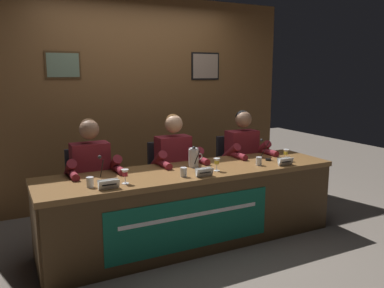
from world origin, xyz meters
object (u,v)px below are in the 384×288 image
at_px(microphone_left, 103,173).
at_px(water_cup_center, 184,173).
at_px(juice_glass_left, 125,174).
at_px(juice_glass_right, 286,153).
at_px(panelist_left, 93,173).
at_px(nameplate_right, 285,161).
at_px(microphone_right, 266,153).
at_px(chair_left, 89,195).
at_px(water_pitcher_central, 194,158).
at_px(panelist_right, 246,155).
at_px(chair_center, 169,184).
at_px(panelist_center, 176,163).
at_px(nameplate_left, 109,184).
at_px(water_cup_left, 90,183).
at_px(conference_table, 197,196).
at_px(water_cup_right, 259,162).
at_px(microphone_center, 198,162).
at_px(nameplate_center, 204,172).
at_px(juice_glass_center, 217,162).
at_px(chair_right, 236,175).

bearing_deg(microphone_left, water_cup_center, -14.18).
height_order(juice_glass_left, juice_glass_right, same).
height_order(panelist_left, juice_glass_right, panelist_left).
bearing_deg(juice_glass_right, nameplate_right, -131.14).
xyz_separation_m(microphone_left, microphone_right, (1.78, 0.04, 0.00)).
distance_m(chair_left, water_pitcher_central, 1.13).
bearing_deg(panelist_right, panelist_left, 180.00).
relative_size(chair_center, panelist_center, 0.73).
relative_size(chair_center, water_pitcher_central, 4.32).
bearing_deg(nameplate_left, water_cup_left, 135.49).
relative_size(conference_table, juice_glass_right, 23.77).
height_order(microphone_left, water_cup_center, microphone_left).
height_order(microphone_left, water_cup_right, microphone_left).
distance_m(microphone_center, nameplate_right, 0.91).
bearing_deg(nameplate_left, chair_left, 89.07).
distance_m(water_cup_center, microphone_center, 0.29).
xyz_separation_m(nameplate_center, microphone_right, (0.92, 0.30, 0.03)).
height_order(chair_left, juice_glass_center, chair_left).
bearing_deg(nameplate_center, water_pitcher_central, 77.70).
bearing_deg(juice_glass_center, microphone_left, 173.08).
height_order(juice_glass_center, water_cup_center, juice_glass_center).
relative_size(microphone_left, juice_glass_right, 1.74).
relative_size(conference_table, nameplate_center, 18.12).
relative_size(microphone_left, nameplate_center, 1.33).
relative_size(chair_left, microphone_left, 4.19).
bearing_deg(panelist_right, nameplate_center, -144.17).
relative_size(chair_left, panelist_center, 0.73).
relative_size(conference_table, water_cup_left, 34.67).
bearing_deg(nameplate_right, water_cup_center, 176.02).
bearing_deg(water_pitcher_central, chair_center, 96.68).
bearing_deg(panelist_left, water_cup_left, -104.73).
xyz_separation_m(juice_glass_center, microphone_right, (0.72, 0.17, -0.01)).
distance_m(juice_glass_left, water_cup_center, 0.54).
bearing_deg(juice_glass_center, juice_glass_right, 2.78).
bearing_deg(nameplate_left, microphone_left, 86.94).
bearing_deg(conference_table, panelist_left, 151.88).
bearing_deg(conference_table, chair_right, 37.02).
relative_size(water_cup_left, chair_right, 0.09).
distance_m(microphone_left, microphone_center, 0.93).
bearing_deg(chair_center, microphone_center, -85.77).
xyz_separation_m(chair_center, microphone_center, (0.04, -0.60, 0.37)).
distance_m(juice_glass_center, juice_glass_right, 0.88).
xyz_separation_m(conference_table, water_pitcher_central, (0.06, 0.18, 0.33)).
height_order(nameplate_left, microphone_center, microphone_center).
relative_size(chair_left, water_cup_left, 10.67).
relative_size(chair_left, nameplate_right, 5.36).
height_order(microphone_left, panelist_center, panelist_center).
bearing_deg(microphone_center, juice_glass_left, -169.07).
height_order(panelist_left, panelist_right, same).
height_order(panelist_left, chair_right, panelist_left).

